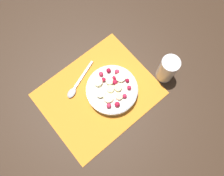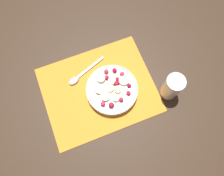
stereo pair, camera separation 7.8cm
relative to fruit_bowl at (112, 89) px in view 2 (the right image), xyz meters
The scene contains 5 objects.
ground_plane 0.06m from the fruit_bowl, 150.69° to the left, with size 3.00×3.00×0.00m, color #382619.
placemat 0.06m from the fruit_bowl, 150.69° to the left, with size 0.41×0.34×0.01m.
fruit_bowl is the anchor object (origin of this frame).
spoon 0.14m from the fruit_bowl, 132.42° to the left, with size 0.17×0.08×0.01m.
drinking_glass 0.22m from the fruit_bowl, 21.38° to the right, with size 0.07×0.07×0.12m.
Camera 2 is at (-0.04, -0.25, 0.79)m, focal length 35.00 mm.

